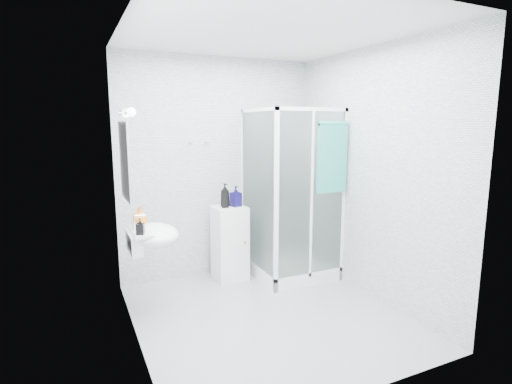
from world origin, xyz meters
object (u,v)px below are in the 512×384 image
soap_dispenser_black (140,226)px  storage_cabinet (230,243)px  hand_towel (332,156)px  shampoo_bottle_a (225,195)px  shampoo_bottle_b (236,196)px  wall_basin (151,236)px  soap_dispenser_orange (140,216)px  shower_enclosure (288,241)px

soap_dispenser_black → storage_cabinet: bearing=32.9°
storage_cabinet → hand_towel: hand_towel is taller
shampoo_bottle_a → shampoo_bottle_b: size_ratio=1.17×
wall_basin → shampoo_bottle_b: 1.24m
wall_basin → soap_dispenser_black: (-0.12, -0.16, 0.14)m
hand_towel → shampoo_bottle_b: hand_towel is taller
hand_towel → soap_dispenser_orange: bearing=173.5°
shower_enclosure → storage_cabinet: shower_enclosure is taller
storage_cabinet → soap_dispenser_orange: (-1.08, -0.42, 0.52)m
shampoo_bottle_b → soap_dispenser_black: size_ratio=1.65×
storage_cabinet → shampoo_bottle_a: (-0.06, -0.02, 0.58)m
storage_cabinet → shampoo_bottle_b: (0.08, -0.01, 0.56)m
soap_dispenser_orange → soap_dispenser_black: soap_dispenser_orange is taller
shampoo_bottle_b → soap_dispenser_orange: 1.23m
storage_cabinet → soap_dispenser_orange: size_ratio=4.67×
soap_dispenser_orange → storage_cabinet: bearing=21.4°
storage_cabinet → soap_dispenser_orange: 1.27m
shower_enclosure → hand_towel: shower_enclosure is taller
hand_towel → shower_enclosure: bearing=127.5°
shower_enclosure → shampoo_bottle_b: bearing=156.7°
storage_cabinet → shampoo_bottle_b: 0.56m
storage_cabinet → shower_enclosure: bearing=-21.8°
shower_enclosure → soap_dispenser_orange: (-1.73, -0.17, 0.51)m
shower_enclosure → soap_dispenser_black: (-1.77, -0.47, 0.49)m
wall_basin → shampoo_bottle_b: shampoo_bottle_b is taller
wall_basin → soap_dispenser_black: wall_basin is taller
storage_cabinet → shampoo_bottle_b: size_ratio=3.64×
hand_towel → soap_dispenser_orange: 2.11m
hand_towel → storage_cabinet: bearing=145.4°
hand_towel → shampoo_bottle_a: hand_towel is taller
shampoo_bottle_a → shampoo_bottle_b: (0.14, 0.01, -0.02)m
shower_enclosure → soap_dispenser_orange: shower_enclosure is taller
wall_basin → storage_cabinet: bearing=29.5°
storage_cabinet → hand_towel: (0.95, -0.66, 1.05)m
hand_towel → soap_dispenser_orange: (-2.03, 0.23, -0.53)m
shampoo_bottle_b → wall_basin: bearing=-152.7°
storage_cabinet → shampoo_bottle_b: bearing=-8.8°
hand_towel → shampoo_bottle_a: bearing=147.8°
soap_dispenser_orange → soap_dispenser_black: (-0.05, -0.30, -0.02)m
shower_enclosure → shampoo_bottle_a: size_ratio=7.12×
wall_basin → soap_dispenser_orange: 0.23m
wall_basin → soap_dispenser_orange: bearing=115.7°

